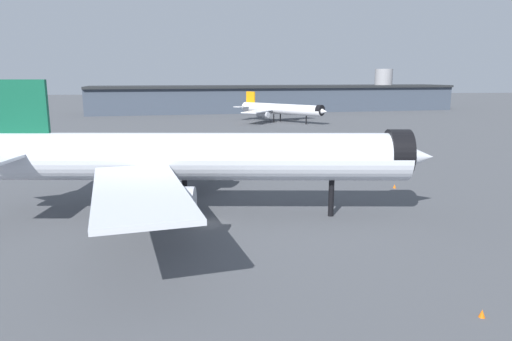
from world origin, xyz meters
TOP-DOWN VIEW (x-y plane):
  - ground at (0.00, 0.00)m, footprint 900.00×900.00m
  - airliner_near_gate at (-1.20, 3.45)m, footprint 63.65×57.61m
  - airliner_far_taxiway at (32.30, 133.53)m, footprint 35.99×38.31m
  - terminal_building at (42.58, 195.90)m, footprint 200.39×52.18m
  - service_truck_front at (-14.56, 38.24)m, footprint 3.61×5.88m
  - traffic_cone_near_nose at (21.32, -26.98)m, footprint 0.52×0.52m
  - traffic_cone_wingtip at (32.20, 15.70)m, footprint 0.52×0.52m

SIDE VIEW (x-z plane):
  - ground at x=0.00m, z-range 0.00..0.00m
  - traffic_cone_near_nose at x=21.32m, z-range 0.00..0.65m
  - traffic_cone_wingtip at x=32.20m, z-range 0.00..0.65m
  - service_truck_front at x=-14.56m, z-range 0.09..3.09m
  - airliner_far_taxiway at x=32.30m, z-range -0.74..11.61m
  - terminal_building at x=42.58m, z-range -4.32..18.68m
  - airliner_near_gate at x=-1.20m, z-range -1.10..17.40m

